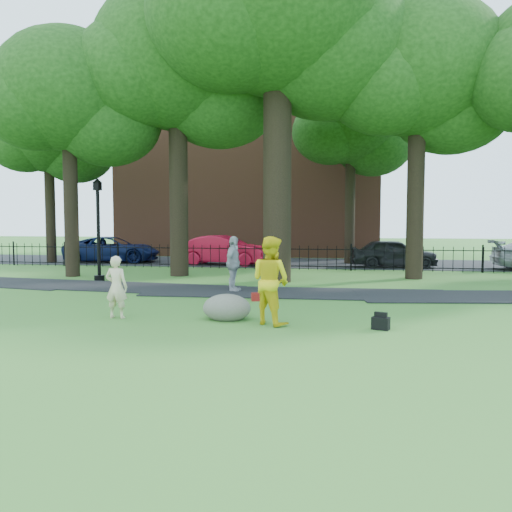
% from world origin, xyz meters
% --- Properties ---
extents(ground, '(120.00, 120.00, 0.00)m').
position_xyz_m(ground, '(0.00, 0.00, 0.00)').
color(ground, '#347127').
rests_on(ground, ground).
extents(footpath, '(36.07, 3.85, 0.03)m').
position_xyz_m(footpath, '(1.00, 3.90, 0.00)').
color(footpath, black).
rests_on(footpath, ground).
extents(street, '(80.00, 7.00, 0.02)m').
position_xyz_m(street, '(0.00, 16.00, 0.00)').
color(street, black).
rests_on(street, ground).
extents(iron_fence, '(44.00, 0.04, 1.20)m').
position_xyz_m(iron_fence, '(0.00, 12.00, 0.60)').
color(iron_fence, black).
rests_on(iron_fence, ground).
extents(brick_building, '(18.00, 8.00, 12.00)m').
position_xyz_m(brick_building, '(-4.00, 24.00, 6.00)').
color(brick_building, brown).
rests_on(brick_building, ground).
extents(big_tree, '(10.08, 8.61, 14.37)m').
position_xyz_m(big_tree, '(0.13, 7.09, 10.14)').
color(big_tree, black).
rests_on(big_tree, ground).
extents(tree_row, '(26.82, 7.96, 12.42)m').
position_xyz_m(tree_row, '(0.52, 8.40, 8.15)').
color(tree_row, black).
rests_on(tree_row, ground).
extents(woman, '(0.57, 0.38, 1.55)m').
position_xyz_m(woman, '(-3.00, -1.01, 0.77)').
color(woman, beige).
rests_on(woman, ground).
extents(man, '(1.26, 1.20, 2.04)m').
position_xyz_m(man, '(0.84, -1.10, 1.02)').
color(man, yellow).
rests_on(man, ground).
extents(pedestrian, '(0.62, 1.16, 1.89)m').
position_xyz_m(pedestrian, '(-1.12, 4.00, 0.94)').
color(pedestrian, '#A3A2A7').
rests_on(pedestrian, ground).
extents(boulder, '(1.37, 1.17, 0.69)m').
position_xyz_m(boulder, '(-0.28, -0.76, 0.34)').
color(boulder, '#696557').
rests_on(boulder, ground).
extents(lamppost, '(0.41, 0.41, 4.09)m').
position_xyz_m(lamppost, '(-7.06, 6.12, 2.01)').
color(lamppost, black).
rests_on(lamppost, ground).
extents(backpack, '(0.43, 0.34, 0.28)m').
position_xyz_m(backpack, '(3.32, -1.29, 0.14)').
color(backpack, black).
rests_on(backpack, ground).
extents(red_bag, '(0.41, 0.32, 0.24)m').
position_xyz_m(red_bag, '(0.00, 2.18, 0.12)').
color(red_bag, maroon).
rests_on(red_bag, ground).
extents(red_sedan, '(5.05, 2.21, 1.61)m').
position_xyz_m(red_sedan, '(-3.74, 13.93, 0.81)').
color(red_sedan, red).
rests_on(red_sedan, ground).
extents(navy_van, '(5.67, 3.20, 1.49)m').
position_xyz_m(navy_van, '(-10.56, 14.69, 0.75)').
color(navy_van, '#0D1743').
rests_on(navy_van, ground).
extents(grey_car, '(4.43, 1.96, 1.48)m').
position_xyz_m(grey_car, '(5.20, 13.94, 0.74)').
color(grey_car, black).
rests_on(grey_car, ground).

